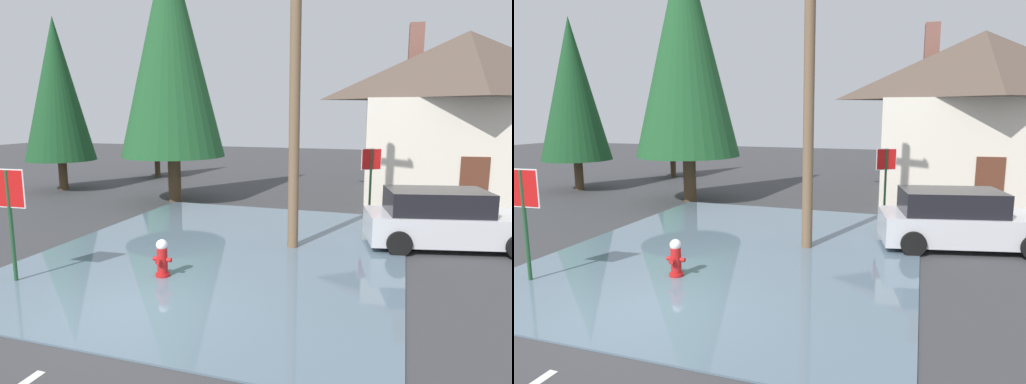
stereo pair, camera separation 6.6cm
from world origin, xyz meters
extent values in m
cube|color=#38383A|center=(0.00, 0.00, -0.05)|extent=(80.00, 80.00, 0.10)
cube|color=slate|center=(0.22, 3.99, 0.02)|extent=(8.94, 10.91, 0.03)
cube|color=silver|center=(0.42, -1.15, 0.00)|extent=(4.42, 0.43, 0.01)
cylinder|color=#1E4C28|center=(-3.25, 0.53, 1.21)|extent=(0.08, 0.08, 2.42)
cube|color=white|center=(-3.25, 0.53, 2.03)|extent=(0.81, 0.07, 0.81)
cube|color=red|center=(-3.25, 0.53, 2.03)|extent=(0.77, 0.08, 0.77)
cylinder|color=red|center=(-0.39, 1.73, 0.05)|extent=(0.31, 0.31, 0.10)
cylinder|color=red|center=(-0.39, 1.73, 0.39)|extent=(0.23, 0.23, 0.57)
sphere|color=white|center=(-0.39, 1.73, 0.74)|extent=(0.25, 0.25, 0.25)
cylinder|color=red|center=(-0.56, 1.73, 0.42)|extent=(0.10, 0.09, 0.09)
cylinder|color=red|center=(-0.23, 1.73, 0.42)|extent=(0.10, 0.09, 0.09)
cylinder|color=red|center=(-0.39, 1.56, 0.42)|extent=(0.11, 0.10, 0.11)
cylinder|color=brown|center=(1.80, 4.79, 4.58)|extent=(0.28, 0.28, 9.16)
cylinder|color=#1E4C28|center=(3.45, 9.43, 1.18)|extent=(0.08, 0.08, 2.35)
cube|color=white|center=(3.45, 9.43, 2.01)|extent=(0.65, 0.38, 0.74)
cube|color=red|center=(3.45, 9.43, 2.01)|extent=(0.62, 0.37, 0.70)
cube|color=silver|center=(6.81, 14.24, 2.08)|extent=(8.29, 5.87, 4.17)
pyramid|color=brown|center=(6.81, 14.24, 5.52)|extent=(8.95, 6.34, 2.71)
cube|color=brown|center=(4.77, 15.01, 6.20)|extent=(0.65, 0.65, 2.44)
cube|color=#592D1E|center=(7.03, 11.61, 1.00)|extent=(1.00, 0.14, 2.00)
cube|color=silver|center=(5.73, 6.15, 0.56)|extent=(4.52, 2.63, 0.76)
cube|color=black|center=(5.40, 6.08, 1.25)|extent=(2.82, 2.06, 0.63)
cylinder|color=black|center=(6.96, 7.32, 0.32)|extent=(0.67, 0.35, 0.64)
cylinder|color=black|center=(4.14, 6.71, 0.32)|extent=(0.67, 0.35, 0.64)
cylinder|color=black|center=(4.51, 4.98, 0.32)|extent=(0.67, 0.35, 0.64)
cylinder|color=#4C3823|center=(-10.73, 10.66, 0.71)|extent=(0.39, 0.39, 1.42)
cone|color=#194723|center=(-10.73, 10.66, 4.64)|extent=(3.15, 3.15, 6.45)
cylinder|color=#4C3823|center=(-8.80, 16.00, 0.55)|extent=(0.31, 0.31, 1.10)
cone|color=#1E5128|center=(-8.80, 16.00, 3.60)|extent=(2.44, 2.44, 5.00)
cylinder|color=#4C3823|center=(-4.37, 9.76, 0.93)|extent=(0.52, 0.52, 1.86)
cone|color=#1E5128|center=(-4.37, 9.76, 6.10)|extent=(4.13, 4.13, 8.47)
camera|label=1|loc=(4.50, -6.67, 3.56)|focal=31.82mm
camera|label=2|loc=(4.57, -6.65, 3.56)|focal=31.82mm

